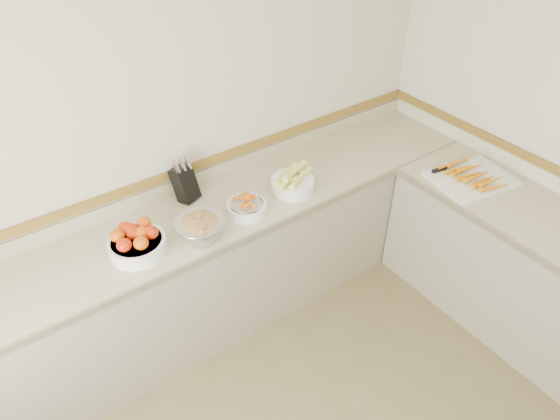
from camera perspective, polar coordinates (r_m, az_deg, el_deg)
back_wall at (r=3.11m, az=-12.42°, el=8.07°), size 4.00×0.00×4.00m
counter_back at (r=3.38m, az=-8.12°, el=-6.63°), size 4.00×0.65×1.08m
dishwasher at (r=3.68m, az=28.42°, el=-8.08°), size 0.63×0.60×0.84m
knife_block at (r=3.18m, az=-10.84°, el=3.07°), size 0.17×0.18×0.30m
tomato_bowl at (r=2.88m, az=-16.08°, el=-3.48°), size 0.32×0.32×0.16m
cherry_tomato_bowl at (r=3.06m, az=-3.82°, el=0.44°), size 0.25×0.25×0.13m
corn_bowl at (r=3.24m, az=1.46°, el=3.25°), size 0.31×0.28×0.17m
rhubarb_bowl at (r=2.87m, az=-9.12°, el=-2.06°), size 0.29×0.29×0.16m
cutting_board at (r=3.60m, az=21.01°, el=3.57°), size 0.59×0.50×0.08m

